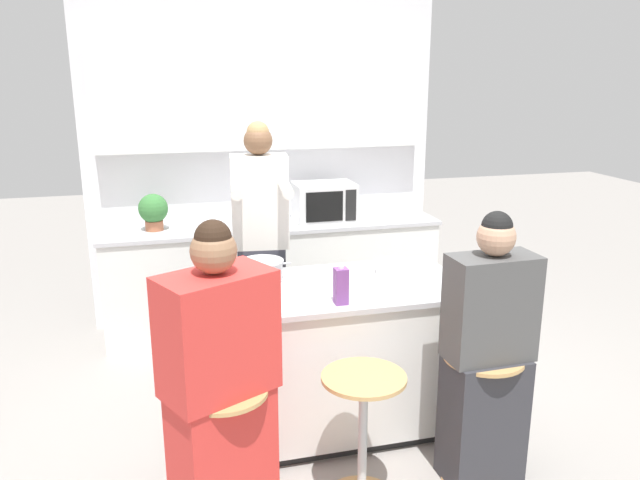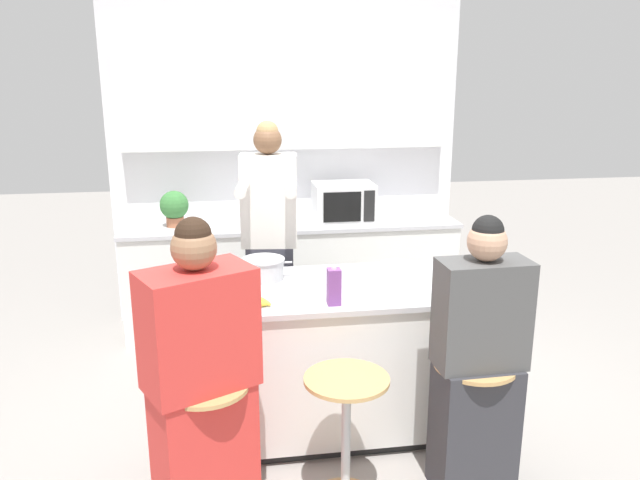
% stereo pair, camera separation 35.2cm
% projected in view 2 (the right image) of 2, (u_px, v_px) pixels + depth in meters
% --- Properties ---
extents(ground_plane, '(16.00, 16.00, 0.00)m').
position_uv_depth(ground_plane, '(322.00, 425.00, 3.75)').
color(ground_plane, gray).
extents(wall_back, '(2.87, 0.22, 2.70)m').
position_uv_depth(wall_back, '(287.00, 136.00, 5.11)').
color(wall_back, white).
rests_on(wall_back, ground_plane).
extents(back_counter, '(2.67, 0.60, 0.88)m').
position_uv_depth(back_counter, '(292.00, 274.00, 5.13)').
color(back_counter, white).
rests_on(back_counter, ground_plane).
extents(kitchen_island, '(1.62, 0.79, 0.88)m').
position_uv_depth(kitchen_island, '(322.00, 357.00, 3.63)').
color(kitchen_island, black).
rests_on(kitchen_island, ground_plane).
extents(bar_stool_leftmost, '(0.40, 0.40, 0.69)m').
position_uv_depth(bar_stool_leftmost, '(208.00, 441.00, 2.90)').
color(bar_stool_leftmost, tan).
rests_on(bar_stool_leftmost, ground_plane).
extents(bar_stool_center, '(0.40, 0.40, 0.69)m').
position_uv_depth(bar_stool_center, '(346.00, 433.00, 2.96)').
color(bar_stool_center, tan).
rests_on(bar_stool_center, ground_plane).
extents(bar_stool_rightmost, '(0.40, 0.40, 0.69)m').
position_uv_depth(bar_stool_rightmost, '(472.00, 417.00, 3.10)').
color(bar_stool_rightmost, tan).
rests_on(bar_stool_rightmost, ground_plane).
extents(person_cooking, '(0.42, 0.59, 1.76)m').
position_uv_depth(person_cooking, '(270.00, 255.00, 4.13)').
color(person_cooking, '#383842').
rests_on(person_cooking, ground_plane).
extents(person_wrapped_blanket, '(0.56, 0.47, 1.47)m').
position_uv_depth(person_wrapped_blanket, '(201.00, 384.00, 2.81)').
color(person_wrapped_blanket, red).
rests_on(person_wrapped_blanket, ground_plane).
extents(person_seated_near, '(0.43, 0.27, 1.43)m').
position_uv_depth(person_seated_near, '(478.00, 372.00, 3.02)').
color(person_seated_near, '#333338').
rests_on(person_seated_near, ground_plane).
extents(cooking_pot, '(0.34, 0.25, 0.12)m').
position_uv_depth(cooking_pot, '(263.00, 269.00, 3.63)').
color(cooking_pot, '#B7BABC').
rests_on(cooking_pot, kitchen_island).
extents(fruit_bowl, '(0.22, 0.22, 0.07)m').
position_uv_depth(fruit_bowl, '(397.00, 270.00, 3.69)').
color(fruit_bowl, white).
rests_on(fruit_bowl, kitchen_island).
extents(coffee_cup_near, '(0.10, 0.07, 0.08)m').
position_uv_depth(coffee_cup_near, '(224.00, 297.00, 3.24)').
color(coffee_cup_near, '#DB4C51').
rests_on(coffee_cup_near, kitchen_island).
extents(banana_bunch, '(0.17, 0.12, 0.05)m').
position_uv_depth(banana_bunch, '(257.00, 302.00, 3.21)').
color(banana_bunch, yellow).
rests_on(banana_bunch, kitchen_island).
extents(juice_carton, '(0.07, 0.07, 0.21)m').
position_uv_depth(juice_carton, '(334.00, 286.00, 3.22)').
color(juice_carton, '#7A428E').
rests_on(juice_carton, kitchen_island).
extents(microwave, '(0.48, 0.35, 0.31)m').
position_uv_depth(microwave, '(344.00, 202.00, 5.00)').
color(microwave, white).
rests_on(microwave, back_counter).
extents(potted_plant, '(0.22, 0.22, 0.28)m').
position_uv_depth(potted_plant, '(174.00, 207.00, 4.84)').
color(potted_plant, '#A86042').
rests_on(potted_plant, back_counter).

